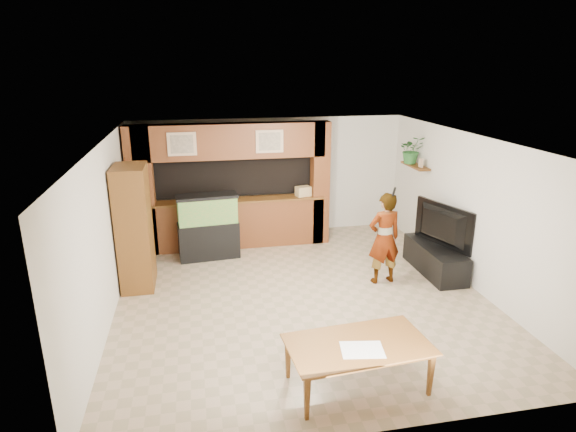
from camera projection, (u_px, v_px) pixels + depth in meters
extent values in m
plane|color=tan|center=(301.00, 295.00, 8.12)|extent=(6.50, 6.50, 0.00)
plane|color=white|center=(302.00, 141.00, 7.33)|extent=(6.50, 6.50, 0.00)
plane|color=silver|center=(270.00, 177.00, 10.76)|extent=(6.00, 0.00, 6.00)
plane|color=silver|center=(105.00, 234.00, 7.17)|extent=(0.00, 6.50, 6.50)
plane|color=silver|center=(471.00, 211.00, 8.27)|extent=(0.00, 6.50, 6.50)
cube|color=brown|center=(234.00, 224.00, 10.09)|extent=(3.80, 0.35, 1.00)
cube|color=brown|center=(233.00, 200.00, 9.93)|extent=(3.80, 0.43, 0.04)
cube|color=brown|center=(231.00, 141.00, 9.56)|extent=(3.80, 0.35, 0.70)
cube|color=brown|center=(141.00, 192.00, 9.52)|extent=(0.50, 0.35, 2.60)
cube|color=brown|center=(320.00, 183.00, 10.19)|extent=(0.35, 0.35, 2.60)
cube|color=black|center=(230.00, 174.00, 10.32)|extent=(4.20, 0.45, 0.85)
cube|color=tan|center=(182.00, 144.00, 9.20)|extent=(0.55, 0.03, 0.45)
cube|color=tan|center=(182.00, 144.00, 9.19)|extent=(0.43, 0.01, 0.35)
cube|color=tan|center=(270.00, 141.00, 9.51)|extent=(0.55, 0.03, 0.45)
cube|color=tan|center=(270.00, 142.00, 9.50)|extent=(0.43, 0.01, 0.35)
cylinder|color=black|center=(113.00, 179.00, 7.93)|extent=(0.04, 0.25, 0.25)
cylinder|color=white|center=(115.00, 179.00, 7.93)|extent=(0.01, 0.21, 0.21)
cube|color=brown|center=(415.00, 166.00, 9.95)|extent=(0.25, 0.90, 0.04)
cube|color=brown|center=(134.00, 228.00, 8.16)|extent=(0.53, 0.87, 2.13)
cylinder|color=#B2B2B7|center=(141.00, 276.00, 8.17)|extent=(0.31, 0.31, 0.56)
cube|color=black|center=(209.00, 240.00, 9.57)|extent=(1.18, 0.44, 0.74)
cube|color=#2D7235|center=(207.00, 210.00, 9.38)|extent=(1.13, 0.41, 0.51)
cube|color=black|center=(207.00, 196.00, 9.29)|extent=(1.18, 0.44, 0.06)
cube|color=black|center=(435.00, 259.00, 8.93)|extent=(0.57, 1.54, 0.51)
imported|color=black|center=(438.00, 226.00, 8.73)|extent=(0.59, 1.35, 0.78)
cube|color=tan|center=(421.00, 163.00, 9.69)|extent=(0.04, 0.13, 0.18)
imported|color=#27622A|center=(412.00, 150.00, 10.00)|extent=(0.58, 0.52, 0.57)
imported|color=tan|center=(384.00, 238.00, 8.36)|extent=(0.64, 0.46, 1.64)
cylinder|color=black|center=(394.00, 192.00, 7.95)|extent=(0.04, 0.11, 0.17)
imported|color=brown|center=(358.00, 367.00, 5.71)|extent=(1.74, 1.06, 0.59)
cube|color=silver|center=(362.00, 350.00, 5.52)|extent=(0.54, 0.43, 0.01)
cube|color=tan|center=(303.00, 191.00, 10.17)|extent=(0.35, 0.27, 0.20)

